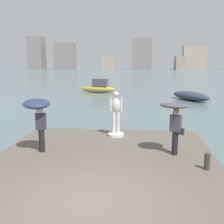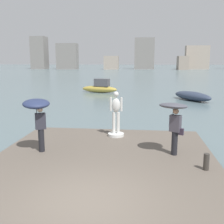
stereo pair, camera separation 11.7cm
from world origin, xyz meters
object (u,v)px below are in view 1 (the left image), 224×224
(boat_far, at_px, (98,87))
(boat_leftward, at_px, (191,96))
(statue_white_figure, at_px, (116,118))
(onlooker_left, at_px, (38,110))
(mooring_bollard, at_px, (207,161))
(onlooker_right, at_px, (175,114))

(boat_far, height_order, boat_leftward, boat_far)
(statue_white_figure, bearing_deg, onlooker_left, -137.31)
(statue_white_figure, distance_m, boat_far, 20.68)
(mooring_bollard, bearing_deg, boat_leftward, 81.53)
(onlooker_left, distance_m, boat_leftward, 19.35)
(onlooker_right, relative_size, mooring_bollard, 3.65)
(boat_far, bearing_deg, boat_leftward, -29.42)
(mooring_bollard, bearing_deg, statue_white_figure, 131.52)
(statue_white_figure, relative_size, boat_far, 0.44)
(boat_far, bearing_deg, onlooker_right, -74.61)
(onlooker_left, xyz_separation_m, boat_leftward, (8.64, 17.24, -1.57))
(mooring_bollard, xyz_separation_m, boat_leftward, (2.74, 18.39, -0.24))
(onlooker_left, bearing_deg, mooring_bollard, -10.98)
(onlooker_right, bearing_deg, mooring_bollard, -57.15)
(mooring_bollard, height_order, boat_leftward, mooring_bollard)
(onlooker_left, height_order, boat_leftward, onlooker_left)
(onlooker_right, bearing_deg, boat_leftward, 77.92)
(statue_white_figure, relative_size, mooring_bollard, 3.82)
(statue_white_figure, relative_size, boat_leftward, 0.43)
(statue_white_figure, xyz_separation_m, boat_far, (-3.89, 20.30, -0.63))
(onlooker_left, bearing_deg, onlooker_right, 2.82)
(statue_white_figure, bearing_deg, mooring_bollard, -48.48)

